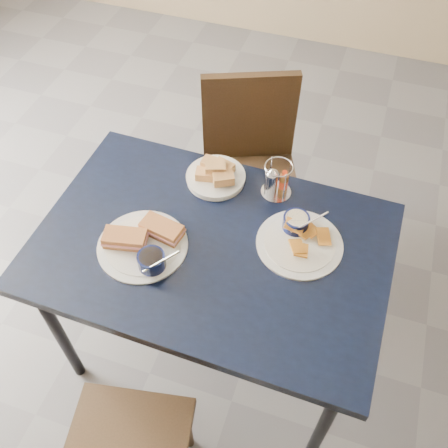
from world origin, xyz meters
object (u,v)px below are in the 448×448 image
(sandwich_plate, at_px, (145,243))
(plantain_plate, at_px, (299,236))
(chair_far, at_px, (257,159))
(condiment_caddy, at_px, (276,181))
(bread_basket, at_px, (216,175))
(dining_table, at_px, (212,255))

(sandwich_plate, height_order, plantain_plate, same)
(chair_far, bearing_deg, condiment_caddy, -66.54)
(bread_basket, relative_size, condiment_caddy, 1.59)
(plantain_plate, bearing_deg, dining_table, -157.66)
(chair_far, relative_size, sandwich_plate, 2.81)
(dining_table, distance_m, plantain_plate, 0.31)
(bread_basket, bearing_deg, chair_far, 82.20)
(dining_table, relative_size, bread_basket, 5.53)
(chair_far, height_order, bread_basket, chair_far)
(condiment_caddy, bearing_deg, bread_basket, -176.90)
(dining_table, height_order, bread_basket, bread_basket)
(dining_table, bearing_deg, sandwich_plate, -157.57)
(dining_table, bearing_deg, chair_far, 92.41)
(bread_basket, bearing_deg, condiment_caddy, 3.10)
(sandwich_plate, xyz_separation_m, bread_basket, (0.12, 0.37, 0.00))
(dining_table, xyz_separation_m, condiment_caddy, (0.14, 0.30, 0.12))
(dining_table, xyz_separation_m, chair_far, (-0.03, 0.68, -0.17))
(plantain_plate, distance_m, condiment_caddy, 0.23)
(dining_table, relative_size, chair_far, 1.35)
(sandwich_plate, distance_m, bread_basket, 0.39)
(dining_table, xyz_separation_m, plantain_plate, (0.27, 0.11, 0.09))
(chair_far, height_order, sandwich_plate, chair_far)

